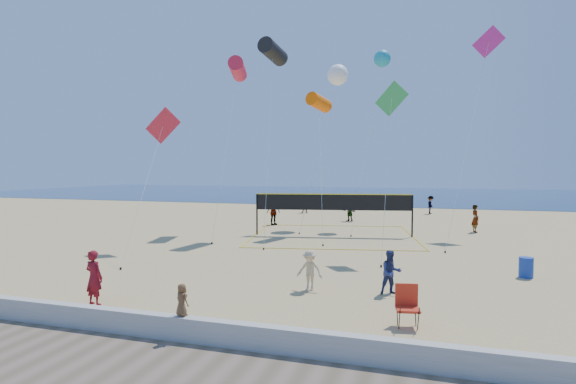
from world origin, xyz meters
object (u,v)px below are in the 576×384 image
(camp_chair, at_px, (407,303))
(volleyball_net, at_px, (333,207))
(woman, at_px, (94,278))
(trash_barrel, at_px, (526,267))

(camp_chair, bearing_deg, volleyball_net, 97.73)
(woman, distance_m, volleyball_net, 16.82)
(woman, distance_m, camp_chair, 9.35)
(woman, relative_size, trash_barrel, 2.18)
(woman, xyz_separation_m, camp_chair, (9.30, 0.93, -0.22))
(woman, height_order, camp_chair, woman)
(volleyball_net, bearing_deg, woman, -115.54)
(camp_chair, distance_m, trash_barrel, 8.08)
(trash_barrel, bearing_deg, woman, -149.81)
(volleyball_net, bearing_deg, camp_chair, -82.65)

